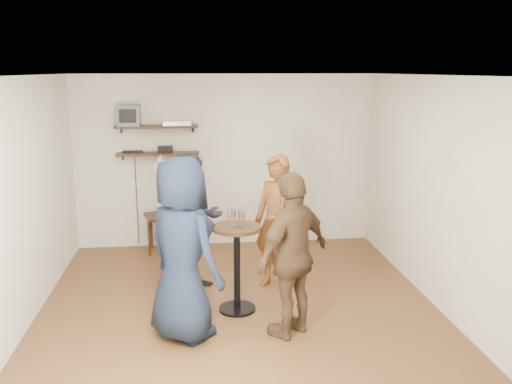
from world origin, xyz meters
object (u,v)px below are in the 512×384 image
(person_navy, at_px, (182,250))
(drinks_table, at_px, (237,257))
(crt_monitor, at_px, (129,115))
(person_plaid, at_px, (277,223))
(radio, at_px, (165,149))
(side_table, at_px, (163,221))
(person_brown, at_px, (293,255))
(person_dark, at_px, (194,223))
(dvd_deck, at_px, (177,123))

(person_navy, bearing_deg, drinks_table, -90.00)
(crt_monitor, distance_m, person_plaid, 2.83)
(radio, xyz_separation_m, side_table, (-0.07, -0.17, -1.04))
(radio, bearing_deg, person_brown, -64.85)
(radio, relative_size, person_dark, 0.13)
(radio, height_order, person_plaid, person_plaid)
(crt_monitor, height_order, radio, crt_monitor)
(drinks_table, xyz_separation_m, person_brown, (0.52, -0.61, 0.21))
(side_table, xyz_separation_m, drinks_table, (0.93, -2.15, 0.16))
(crt_monitor, bearing_deg, side_table, -21.88)
(drinks_table, xyz_separation_m, person_dark, (-0.47, 0.65, 0.22))
(person_navy, bearing_deg, radio, -37.71)
(crt_monitor, bearing_deg, person_navy, -74.76)
(radio, distance_m, person_navy, 2.95)
(person_brown, bearing_deg, drinks_table, -90.00)
(drinks_table, bearing_deg, person_plaid, 47.96)
(person_dark, bearing_deg, crt_monitor, 82.16)
(person_plaid, bearing_deg, person_brown, -48.93)
(person_dark, bearing_deg, drinks_table, -90.00)
(crt_monitor, height_order, drinks_table, crt_monitor)
(radio, height_order, drinks_table, radio)
(crt_monitor, xyz_separation_m, dvd_deck, (0.69, 0.00, -0.12))
(radio, distance_m, drinks_table, 2.63)
(dvd_deck, bearing_deg, person_brown, -67.88)
(crt_monitor, xyz_separation_m, side_table, (0.44, -0.17, -1.54))
(radio, relative_size, drinks_table, 0.22)
(crt_monitor, relative_size, person_plaid, 0.19)
(radio, bearing_deg, side_table, -111.01)
(person_navy, height_order, person_brown, person_navy)
(dvd_deck, distance_m, drinks_table, 2.73)
(dvd_deck, relative_size, person_navy, 0.22)
(person_plaid, distance_m, person_brown, 1.21)
(side_table, relative_size, drinks_table, 0.60)
(person_dark, height_order, person_navy, person_navy)
(radio, xyz_separation_m, person_navy, (0.28, -2.87, -0.59))
(dvd_deck, xyz_separation_m, person_brown, (1.19, -2.94, -1.05))
(dvd_deck, relative_size, side_table, 0.68)
(dvd_deck, bearing_deg, person_dark, -82.94)
(radio, distance_m, person_dark, 1.85)
(dvd_deck, height_order, person_plaid, dvd_deck)
(crt_monitor, distance_m, person_brown, 3.68)
(crt_monitor, bearing_deg, drinks_table, -59.55)
(radio, distance_m, person_brown, 3.31)
(dvd_deck, xyz_separation_m, person_dark, (0.21, -1.67, -1.05))
(crt_monitor, bearing_deg, dvd_deck, 0.00)
(side_table, bearing_deg, crt_monitor, 158.12)
(person_plaid, bearing_deg, person_navy, -92.34)
(person_navy, bearing_deg, side_table, -35.94)
(side_table, bearing_deg, radio, 68.99)
(dvd_deck, distance_m, side_table, 1.45)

